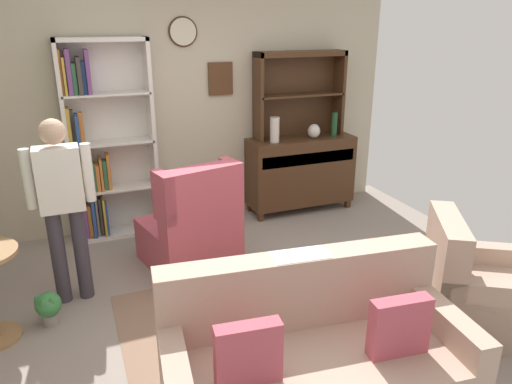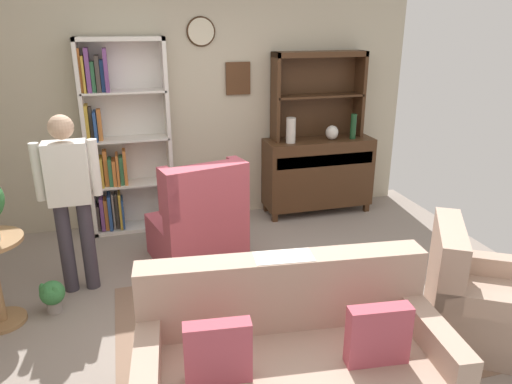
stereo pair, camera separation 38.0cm
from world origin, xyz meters
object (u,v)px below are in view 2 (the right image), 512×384
Objects in this scene: person_reading at (70,193)px; coffee_table at (254,285)px; armchair_floral at (478,304)px; wingback_chair at (199,227)px; potted_plant_small at (52,295)px; vase_round at (332,133)px; sideboard at (318,172)px; book_stack at (271,271)px; bookshelf at (120,143)px; sideboard_hutch at (318,83)px; vase_tall at (291,130)px; bottle_wine at (353,126)px; couch_floral at (291,365)px.

person_reading is 1.72m from coffee_table.
armchair_floral is 1.01× the size of wingback_chair.
wingback_chair is 3.82× the size of potted_plant_small.
person_reading reaches higher than vase_round.
book_stack is at bearing -120.99° from sideboard.
person_reading is 8.37× the size of book_stack.
bookshelf is 1.91× the size of sideboard_hutch.
coffee_table is (0.91, -2.16, -0.66)m from bookshelf.
sideboard is 2.97m from person_reading.
potted_plant_small is at bearing -151.20° from vase_tall.
book_stack is at bearing -113.26° from vase_tall.
bottle_wine is (2.68, -0.17, 0.06)m from bookshelf.
wingback_chair is 1.15m from coffee_table.
vase_tall reaches higher than coffee_table.
vase_round reaches higher than wingback_chair.
vase_tall is at bearing -168.37° from sideboard.
couch_floral is 0.90m from book_stack.
potted_plant_small is at bearing -112.06° from bookshelf.
coffee_table is at bearing 158.41° from armchair_floral.
armchair_floral reaches higher than book_stack.
wingback_chair is (-1.62, -0.95, -0.13)m from sideboard.
vase_tall is 1.56× the size of book_stack.
bottle_wine reaches higher than couch_floral.
bookshelf is 3.76m from armchair_floral.
book_stack is (1.04, -2.16, -0.55)m from bookshelf.
person_reading reaches higher than armchair_floral.
bottle_wine is 0.19× the size of person_reading.
vase_tall is at bearing 35.39° from wingback_chair.
sideboard_hutch is at bearing 93.29° from armchair_floral.
person_reading is at bearing 58.40° from potted_plant_small.
wingback_chair is at bearing 102.05° from coffee_table.
bottle_wine is at bearing 22.65° from potted_plant_small.
vase_tall is (-0.39, -0.19, -0.49)m from sideboard_hutch.
vase_tall is at bearing -4.92° from bookshelf.
coffee_table is at bearing -122.28° from sideboard_hutch.
book_stack is (-1.38, -2.02, -0.55)m from vase_round.
potted_plant_small is at bearing -155.28° from vase_round.
vase_round is 0.09× the size of couch_floral.
bookshelf is 1.35× the size of person_reading.
bookshelf reaches higher than potted_plant_small.
vase_tall reaches higher than couch_floral.
vase_round is at bearing 62.20° from couch_floral.
wingback_chair is at bearing -156.72° from bottle_wine.
sideboard_hutch is 1.05× the size of wingback_chair.
vase_round is at bearing 175.05° from bottle_wine.
armchair_floral is at bearing -86.57° from sideboard.
sideboard is 2.70m from armchair_floral.
bookshelf is 1.62× the size of sideboard.
person_reading is 1.80m from book_stack.
vase_round is at bearing -27.17° from sideboard.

